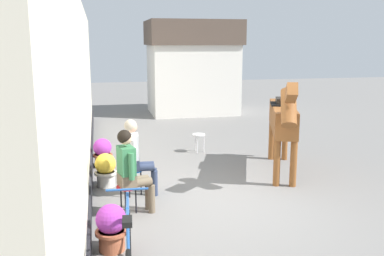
{
  "coord_description": "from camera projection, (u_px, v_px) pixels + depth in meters",
  "views": [
    {
      "loc": [
        -2.2,
        -6.98,
        2.72
      ],
      "look_at": [
        -0.4,
        1.2,
        1.05
      ],
      "focal_mm": 40.56,
      "sensor_mm": 36.0,
      "label": 1
    }
  ],
  "objects": [
    {
      "name": "seated_visitor_far",
      "position": [
        136.0,
        153.0,
        7.69
      ],
      "size": [
        0.61,
        0.49,
        1.39
      ],
      "color": "#194C99",
      "rests_on": "ground_plane"
    },
    {
      "name": "flower_planter_farthest",
      "position": [
        103.0,
        152.0,
        9.54
      ],
      "size": [
        0.43,
        0.43,
        0.64
      ],
      "color": "#A85638",
      "rests_on": "ground_plane"
    },
    {
      "name": "flower_planter_nearest",
      "position": [
        111.0,
        227.0,
        5.69
      ],
      "size": [
        0.43,
        0.43,
        0.64
      ],
      "color": "#A85638",
      "rests_on": "ground_plane"
    },
    {
      "name": "distant_cottage",
      "position": [
        192.0,
        66.0,
        16.56
      ],
      "size": [
        3.4,
        2.6,
        3.5
      ],
      "color": "silver",
      "rests_on": "ground_plane"
    },
    {
      "name": "spare_stool_white",
      "position": [
        199.0,
        136.0,
        10.81
      ],
      "size": [
        0.32,
        0.32,
        0.46
      ],
      "color": "white",
      "rests_on": "ground_plane"
    },
    {
      "name": "seated_visitor_near",
      "position": [
        130.0,
        168.0,
        6.82
      ],
      "size": [
        0.61,
        0.48,
        1.39
      ],
      "color": "red",
      "rests_on": "ground_plane"
    },
    {
      "name": "saddled_horse_center",
      "position": [
        283.0,
        119.0,
        8.93
      ],
      "size": [
        1.27,
        2.87,
        2.06
      ],
      "color": "brown",
      "rests_on": "ground_plane"
    },
    {
      "name": "pub_facade_wall",
      "position": [
        79.0,
        105.0,
        8.28
      ],
      "size": [
        0.34,
        14.0,
        3.4
      ],
      "color": "beige",
      "rests_on": "ground_plane"
    },
    {
      "name": "flower_planter_inner_far",
      "position": [
        106.0,
        169.0,
        8.26
      ],
      "size": [
        0.43,
        0.43,
        0.64
      ],
      "color": "beige",
      "rests_on": "ground_plane"
    },
    {
      "name": "leaning_bicycle",
      "position": [
        129.0,
        256.0,
        4.78
      ],
      "size": [
        0.5,
        1.76,
        1.02
      ],
      "color": "black",
      "rests_on": "ground_plane"
    },
    {
      "name": "ground_plane",
      "position": [
        192.0,
        155.0,
        10.55
      ],
      "size": [
        40.0,
        40.0,
        0.0
      ],
      "primitive_type": "plane",
      "color": "slate"
    }
  ]
}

